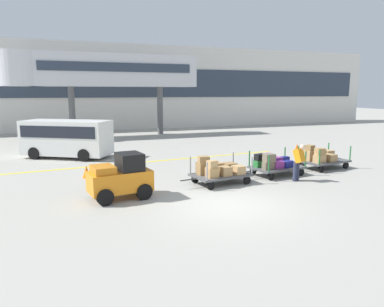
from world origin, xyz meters
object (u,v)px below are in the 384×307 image
Objects in this scene: baggage_cart_middle at (274,164)px; safety_cone_far at (86,172)px; baggage_handler at (298,161)px; baggage_cart_lead at (219,171)px; safety_cone_near at (297,148)px; shuttle_van at (67,136)px; baggage_cart_tail at (321,157)px; baggage_tug at (121,177)px.

baggage_cart_middle is 5.59× the size of safety_cone_far.
baggage_handler is (0.37, -1.21, 0.35)m from baggage_cart_middle.
baggage_cart_lead is 5.59× the size of safety_cone_near.
baggage_cart_lead is 2.93m from baggage_cart_middle.
safety_cone_near is at bearing 53.84° from baggage_handler.
shuttle_van reaches higher than safety_cone_near.
safety_cone_near is at bearing 10.23° from safety_cone_far.
baggage_cart_tail is 1.97× the size of baggage_handler.
shuttle_van is at bearing 134.77° from baggage_handler.
baggage_cart_middle reaches higher than safety_cone_near.
safety_cone_far is at bearing -169.77° from safety_cone_near.
shuttle_van is (-5.65, 8.24, 0.70)m from baggage_cart_lead.
baggage_cart_lead reaches higher than baggage_cart_middle.
baggage_handler is 7.30m from safety_cone_near.
baggage_cart_tail reaches higher than baggage_cart_middle.
baggage_cart_middle is at bearing 9.31° from baggage_cart_lead.
shuttle_van is (-8.91, 8.98, 0.37)m from baggage_handler.
baggage_cart_middle reaches higher than safety_cone_far.
shuttle_van reaches higher than baggage_cart_middle.
baggage_cart_tail is 4.53m from safety_cone_near.
shuttle_van is at bearing 147.61° from baggage_cart_tail.
baggage_handler is (7.29, -0.08, 0.11)m from baggage_tug.
baggage_tug is 3.69m from safety_cone_far.
safety_cone_far is (0.67, -5.36, -0.96)m from shuttle_van.
baggage_cart_lead is 5.59× the size of safety_cone_far.
safety_cone_far is (-0.94, 3.53, -0.48)m from baggage_tug.
baggage_handler is 0.31× the size of shuttle_van.
baggage_tug reaches higher than safety_cone_near.
safety_cone_near is 1.00× the size of safety_cone_far.
baggage_tug is at bearing -170.75° from baggage_cart_middle.
shuttle_van is at bearing 166.77° from safety_cone_near.
baggage_cart_tail is 5.59× the size of safety_cone_far.
baggage_cart_middle is 1.31m from baggage_handler.
baggage_cart_middle is at bearing -134.95° from safety_cone_near.
baggage_tug is 0.73× the size of baggage_cart_middle.
safety_cone_far is (-4.97, 2.88, -0.26)m from baggage_cart_lead.
baggage_cart_middle is 8.23m from safety_cone_far.
baggage_tug is 9.06m from shuttle_van.
shuttle_van is (-1.62, 8.90, 0.48)m from baggage_tug.
baggage_cart_lead is at bearing -170.69° from baggage_cart_middle.
baggage_tug is 4.08× the size of safety_cone_near.
baggage_cart_lead is 10.02m from shuttle_van.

